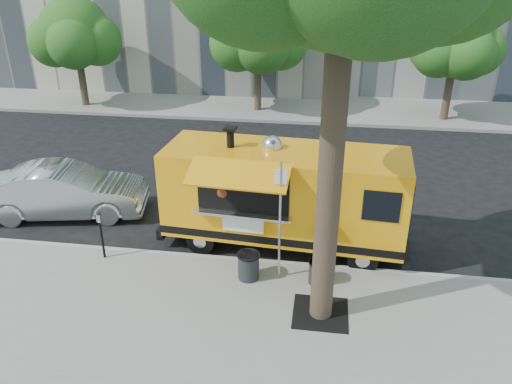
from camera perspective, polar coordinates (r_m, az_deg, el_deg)
ground at (r=13.90m, az=-3.15°, el=-5.92°), size 120.00×120.00×0.00m
sidewalk at (r=10.73m, az=-7.47°, el=-16.63°), size 60.00×6.00×0.15m
curb at (r=13.09m, az=-3.95°, el=-7.74°), size 60.00×0.14×0.16m
far_sidewalk at (r=26.22m, az=2.64°, el=9.65°), size 60.00×5.00×0.15m
tree_well at (r=11.30m, az=7.37°, el=-13.56°), size 1.20×1.20×0.02m
far_tree_a at (r=27.17m, az=-19.96°, el=16.78°), size 3.42×3.42×5.36m
far_tree_b at (r=24.78m, az=0.20°, el=17.64°), size 3.60×3.60×5.50m
far_tree_c at (r=24.88m, az=21.92°, el=15.66°), size 3.24×3.24×5.21m
sign_post at (r=11.44m, az=2.76°, el=-2.62°), size 0.28×0.06×3.00m
parking_meter at (r=13.20m, az=-17.34°, el=-4.07°), size 0.11×0.11×1.33m
food_truck at (r=13.14m, az=3.10°, el=-0.30°), size 6.71×3.26×3.24m
sedan at (r=16.09m, az=-20.96°, el=0.09°), size 5.00×2.54×1.57m
trash_bin_left at (r=12.08m, az=-0.86°, el=-8.37°), size 0.56×0.56×0.67m
trash_bin_right at (r=12.04m, az=7.11°, el=-9.00°), size 0.48×0.48×0.58m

